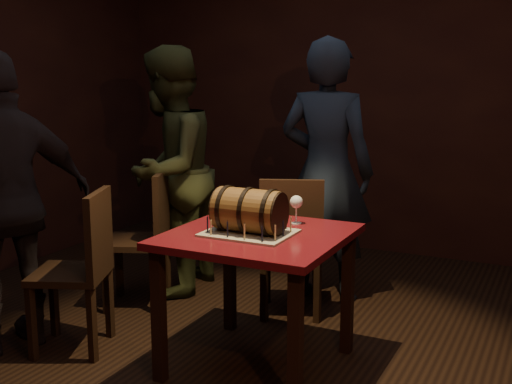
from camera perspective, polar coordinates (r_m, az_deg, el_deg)
room_shell at (r=3.36m, az=-0.97°, el=7.47°), size 5.04×5.04×2.80m
pub_table at (r=3.42m, az=0.17°, el=-5.42°), size 0.90×0.90×0.75m
cake_board at (r=3.36m, az=-0.61°, el=-3.66°), size 0.45×0.35×0.01m
barrel_cake at (r=3.33m, az=-0.62°, el=-1.66°), size 0.41×0.25×0.25m
birthday_candles at (r=3.35m, az=-0.61°, el=-2.89°), size 0.40×0.30×0.09m
wine_glass_left at (r=3.70m, az=-0.76°, el=-0.55°), size 0.07×0.07×0.16m
wine_glass_mid at (r=3.70m, az=1.26°, el=-0.55°), size 0.07×0.07×0.16m
wine_glass_right at (r=3.56m, az=3.61°, el=-1.00°), size 0.07×0.07×0.16m
pint_of_ale at (r=3.64m, az=-0.81°, el=-1.46°), size 0.07×0.07×0.15m
menu_card at (r=3.78m, az=-1.30°, el=-1.11°), size 0.10×0.05×0.13m
chair_back at (r=4.13m, az=3.16°, el=-4.24°), size 0.52×0.52×0.93m
chair_left_rear at (r=4.39m, az=-9.60°, el=-3.49°), size 0.53×0.53×0.93m
chair_left_front at (r=3.79m, az=-15.12°, el=-6.03°), size 0.53×0.53×0.93m
person_back at (r=4.44m, az=6.27°, el=1.83°), size 0.67×0.45×1.81m
person_left_rear at (r=4.59m, az=-7.78°, el=1.76°), size 0.78×0.94×1.76m
person_left_front at (r=3.88m, az=-21.30°, el=-0.91°), size 0.79×1.09×1.71m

